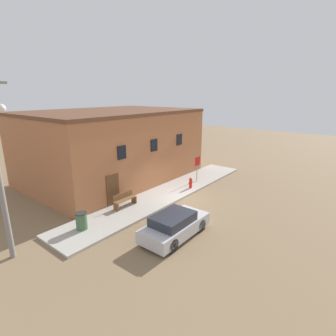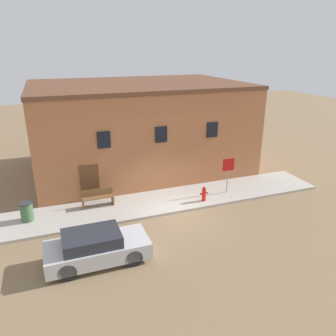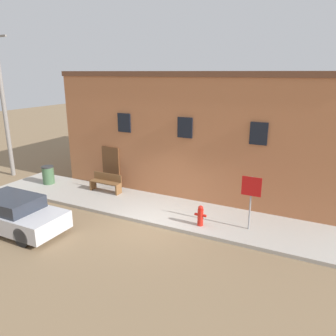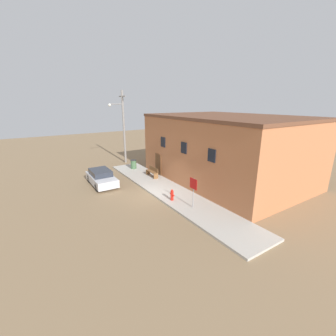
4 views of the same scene
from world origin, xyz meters
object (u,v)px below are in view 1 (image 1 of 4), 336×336
at_px(stop_sign, 197,164).
at_px(bench, 125,200).
at_px(fire_hydrant, 191,183).
at_px(trash_bin, 81,221).
at_px(parked_car, 175,225).

height_order(stop_sign, bench, stop_sign).
bearing_deg(stop_sign, fire_hydrant, -163.10).
relative_size(trash_bin, parked_car, 0.23).
bearing_deg(trash_bin, stop_sign, -2.66).
height_order(fire_hydrant, trash_bin, trash_bin).
height_order(stop_sign, trash_bin, stop_sign).
height_order(fire_hydrant, stop_sign, stop_sign).
xyz_separation_m(bench, trash_bin, (-3.46, -0.39, 0.02)).
xyz_separation_m(stop_sign, bench, (-7.26, 0.89, -0.99)).
height_order(fire_hydrant, parked_car, parked_car).
relative_size(fire_hydrant, bench, 0.50).
relative_size(stop_sign, trash_bin, 2.18).
bearing_deg(trash_bin, parked_car, -57.87).
bearing_deg(bench, parked_car, -99.64).
xyz_separation_m(trash_bin, parked_car, (2.67, -4.25, 0.03)).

